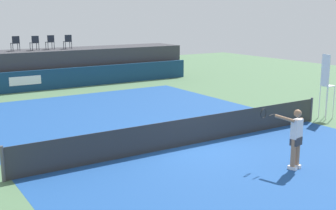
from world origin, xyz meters
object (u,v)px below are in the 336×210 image
umpire_chair (326,82)px  net_post_far (311,109)px  spectator_chair_left (35,42)px  spectator_chair_right (68,41)px  spectator_chair_center (50,41)px  tennis_ball (271,125)px  net_post_near (3,164)px  spectator_chair_far_left (15,43)px  tennis_player (295,137)px

umpire_chair → net_post_far: size_ratio=2.76×
spectator_chair_left → spectator_chair_right: bearing=1.9°
spectator_chair_center → spectator_chair_right: 1.10m
spectator_chair_right → tennis_ball: (2.87, -14.98, -2.66)m
spectator_chair_right → net_post_near: (-7.47, -15.25, -2.19)m
spectator_chair_far_left → spectator_chair_right: 3.20m
spectator_chair_left → tennis_ball: size_ratio=13.06×
tennis_player → spectator_chair_far_left: bearing=99.2°
spectator_chair_far_left → tennis_ball: 16.59m
tennis_player → tennis_ball: 4.91m
net_post_far → tennis_player: bearing=-145.0°
spectator_chair_right → net_post_near: 17.12m
net_post_far → tennis_player: (-5.04, -3.53, 0.46)m
spectator_chair_far_left → spectator_chair_center: bearing=-2.4°
spectator_chair_center → net_post_far: bearing=-68.7°
net_post_far → tennis_player: tennis_player is taller
spectator_chair_center → tennis_player: 19.03m
tennis_player → net_post_far: bearing=35.0°
spectator_chair_far_left → net_post_near: size_ratio=0.89×
umpire_chair → spectator_chair_right: bearing=110.8°
tennis_ball → umpire_chair: bearing=-5.1°
umpire_chair → spectator_chair_center: bearing=114.1°
spectator_chair_left → spectator_chair_far_left: bearing=163.7°
spectator_chair_left → net_post_far: 16.88m
umpire_chair → net_post_near: bearing=-180.0°
spectator_chair_far_left → net_post_far: size_ratio=0.89×
spectator_chair_center → tennis_ball: (3.95, -15.13, -2.66)m
net_post_far → umpire_chair: bearing=0.6°
spectator_chair_right → umpire_chair: spectator_chair_right is taller
umpire_chair → net_post_near: size_ratio=2.76×
spectator_chair_far_left → tennis_player: size_ratio=0.50×
spectator_chair_right → tennis_player: size_ratio=0.50×
spectator_chair_center → net_post_near: spectator_chair_center is taller
spectator_chair_right → umpire_chair: 16.34m
net_post_near → tennis_ball: size_ratio=14.71×
spectator_chair_right → net_post_far: size_ratio=0.89×
spectator_chair_far_left → tennis_player: spectator_chair_far_left is taller
spectator_chair_left → umpire_chair: spectator_chair_left is taller
spectator_chair_far_left → spectator_chair_center: (2.10, -0.09, 0.00)m
spectator_chair_right → tennis_player: (-0.11, -18.77, -1.73)m
umpire_chair → net_post_far: umpire_chair is taller
spectator_chair_right → tennis_player: bearing=-90.3°
umpire_chair → spectator_chair_far_left: bearing=120.1°
umpire_chair → tennis_ball: size_ratio=40.59×
spectator_chair_far_left → tennis_player: bearing=-80.8°
net_post_far → tennis_ball: bearing=172.6°
spectator_chair_right → tennis_ball: spectator_chair_right is taller
net_post_near → spectator_chair_right: bearing=63.9°
spectator_chair_left → spectator_chair_center: (1.04, 0.23, 0.00)m
spectator_chair_right → umpire_chair: bearing=-69.2°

